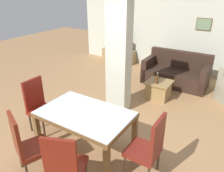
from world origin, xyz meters
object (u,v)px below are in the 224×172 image
(dining_chair_head_right, at_px, (149,146))
(coffee_table, at_px, (159,89))
(sofa, at_px, (176,74))
(dining_chair_head_left, at_px, (39,104))
(bottle, at_px, (157,79))
(tv_screen, at_px, (119,42))
(dining_chair_near_right, at_px, (65,165))
(tv_stand, at_px, (119,56))
(dining_chair_near_left, at_px, (26,144))
(dining_table, at_px, (85,120))

(dining_chair_head_right, height_order, coffee_table, dining_chair_head_right)
(sofa, bearing_deg, dining_chair_head_right, 101.02)
(dining_chair_head_left, bearing_deg, bottle, 147.55)
(tv_screen, bearing_deg, dining_chair_near_right, 136.83)
(dining_chair_near_right, xyz_separation_m, tv_screen, (-2.38, 5.40, 0.23))
(coffee_table, bearing_deg, tv_stand, 140.12)
(dining_chair_head_right, distance_m, sofa, 3.72)
(bottle, xyz_separation_m, tv_screen, (-2.35, 2.12, 0.21))
(dining_chair_near_left, xyz_separation_m, bottle, (0.73, 3.26, 0.01))
(dining_table, xyz_separation_m, dining_chair_head_right, (1.16, 0.00, -0.04))
(dining_chair_head_left, distance_m, tv_stand, 4.58)
(dining_chair_head_right, height_order, tv_screen, tv_screen)
(dining_chair_near_right, bearing_deg, dining_chair_head_right, 26.55)
(dining_chair_near_right, distance_m, coffee_table, 3.44)
(bottle, height_order, tv_screen, tv_screen)
(dining_table, distance_m, dining_chair_near_right, 0.99)
(dining_chair_head_right, xyz_separation_m, tv_stand, (-3.16, 4.49, -0.31))
(dining_table, xyz_separation_m, tv_stand, (-2.00, 4.49, -0.35))
(bottle, bearing_deg, coffee_table, 84.65)
(sofa, xyz_separation_m, bottle, (-0.10, -1.28, 0.26))
(dining_chair_head_right, distance_m, dining_chair_head_left, 2.31)
(sofa, xyz_separation_m, tv_stand, (-2.45, 0.84, -0.06))
(dining_chair_head_left, bearing_deg, dining_chair_near_left, 40.43)
(dining_chair_near_left, relative_size, sofa, 0.58)
(sofa, distance_m, coffee_table, 1.14)
(dining_chair_head_right, xyz_separation_m, bottle, (-0.81, 2.36, 0.01))
(dining_chair_head_right, bearing_deg, coffee_table, 17.58)
(dining_chair_near_left, height_order, bottle, dining_chair_near_left)
(dining_table, xyz_separation_m, coffee_table, (0.37, 2.51, -0.36))
(dining_chair_near_left, bearing_deg, tv_stand, 129.66)
(tv_stand, bearing_deg, coffee_table, -39.88)
(tv_stand, height_order, tv_screen, tv_screen)
(bottle, bearing_deg, dining_chair_near_left, -102.69)
(coffee_table, bearing_deg, dining_chair_head_left, -121.10)
(dining_chair_near_right, distance_m, dining_chair_near_left, 0.76)
(dining_chair_near_right, relative_size, bottle, 3.65)
(dining_chair_head_left, xyz_separation_m, tv_stand, (-0.85, 4.49, -0.31))
(dining_chair_head_left, height_order, tv_screen, tv_screen)
(dining_chair_near_right, xyz_separation_m, dining_chair_near_left, (-0.76, 0.01, 0.00))
(sofa, bearing_deg, dining_chair_near_right, 89.10)
(dining_chair_head_right, relative_size, sofa, 0.58)
(bottle, bearing_deg, dining_chair_near_right, -89.48)
(tv_stand, xyz_separation_m, tv_screen, (0.00, 0.00, 0.53))
(dining_chair_near_right, height_order, bottle, dining_chair_near_right)
(dining_table, distance_m, dining_chair_near_left, 0.98)
(dining_chair_near_right, distance_m, sofa, 4.56)
(tv_screen, bearing_deg, dining_chair_head_left, 123.72)
(dining_chair_near_right, height_order, dining_chair_near_left, same)
(dining_chair_head_right, relative_size, dining_chair_near_right, 1.00)
(dining_chair_near_right, xyz_separation_m, sofa, (0.07, 4.55, -0.24))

